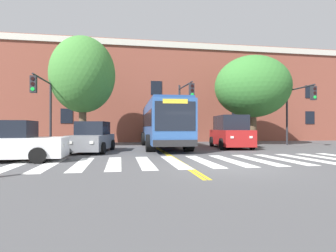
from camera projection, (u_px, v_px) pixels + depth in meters
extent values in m
plane|color=#4C4C4F|center=(229.00, 167.00, 9.73)|extent=(120.00, 120.00, 0.00)
cube|color=white|center=(14.00, 166.00, 10.03)|extent=(0.64, 4.23, 0.01)
cube|color=white|center=(49.00, 165.00, 10.25)|extent=(0.64, 4.23, 0.01)
cube|color=white|center=(82.00, 164.00, 10.48)|extent=(0.64, 4.23, 0.01)
cube|color=white|center=(114.00, 163.00, 10.70)|extent=(0.64, 4.23, 0.01)
cube|color=white|center=(145.00, 162.00, 10.93)|extent=(0.64, 4.23, 0.01)
cube|color=white|center=(175.00, 162.00, 11.15)|extent=(0.64, 4.23, 0.01)
cube|color=white|center=(203.00, 161.00, 11.38)|extent=(0.64, 4.23, 0.01)
cube|color=white|center=(230.00, 160.00, 11.60)|extent=(0.64, 4.23, 0.01)
cube|color=white|center=(256.00, 160.00, 11.83)|extent=(0.64, 4.23, 0.01)
cube|color=white|center=(282.00, 159.00, 12.05)|extent=(0.64, 4.23, 0.01)
cube|color=white|center=(306.00, 159.00, 12.28)|extent=(0.64, 4.23, 0.01)
cube|color=white|center=(329.00, 158.00, 12.50)|extent=(0.64, 4.23, 0.01)
cube|color=gold|center=(148.00, 143.00, 25.01)|extent=(0.12, 36.00, 0.01)
cube|color=gold|center=(150.00, 143.00, 25.03)|extent=(0.12, 36.00, 0.01)
cube|color=#2D5699|center=(163.00, 123.00, 19.18)|extent=(2.65, 10.64, 2.63)
cube|color=black|center=(180.00, 120.00, 19.36)|extent=(0.21, 9.75, 0.95)
cube|color=black|center=(146.00, 120.00, 19.01)|extent=(0.21, 9.75, 0.95)
cube|color=black|center=(175.00, 116.00, 13.93)|extent=(2.20, 0.07, 1.58)
cube|color=yellow|center=(175.00, 101.00, 13.93)|extent=(1.35, 0.06, 0.24)
cube|color=#232326|center=(175.00, 143.00, 13.89)|extent=(2.40, 0.15, 0.36)
cube|color=#294E89|center=(163.00, 104.00, 19.19)|extent=(2.50, 10.22, 0.16)
cylinder|color=black|center=(188.00, 143.00, 16.09)|extent=(0.58, 1.06, 1.05)
cylinder|color=black|center=(151.00, 143.00, 15.76)|extent=(0.58, 1.06, 1.05)
cylinder|color=black|center=(173.00, 139.00, 21.70)|extent=(0.58, 1.06, 1.05)
cylinder|color=black|center=(145.00, 139.00, 21.37)|extent=(0.58, 1.06, 1.05)
cylinder|color=black|center=(171.00, 138.00, 22.79)|extent=(0.58, 1.06, 1.05)
cylinder|color=black|center=(145.00, 138.00, 22.46)|extent=(0.58, 1.06, 1.05)
cube|color=slate|center=(93.00, 142.00, 15.70)|extent=(2.41, 4.72, 0.85)
cube|color=black|center=(93.00, 128.00, 15.84)|extent=(1.91, 2.37, 0.79)
cube|color=white|center=(91.00, 143.00, 13.44)|extent=(0.20, 0.07, 0.14)
cube|color=white|center=(70.00, 143.00, 13.41)|extent=(0.20, 0.07, 0.14)
cylinder|color=black|center=(103.00, 148.00, 14.32)|extent=(0.31, 0.68, 0.66)
cylinder|color=black|center=(69.00, 148.00, 14.28)|extent=(0.31, 0.68, 0.66)
cylinder|color=black|center=(112.00, 145.00, 17.12)|extent=(0.31, 0.68, 0.66)
cylinder|color=black|center=(84.00, 145.00, 17.08)|extent=(0.31, 0.68, 0.66)
cube|color=#AD1E1E|center=(230.00, 137.00, 18.77)|extent=(2.51, 4.89, 1.08)
cube|color=black|center=(230.00, 123.00, 18.82)|extent=(2.11, 3.09, 1.04)
cube|color=white|center=(251.00, 137.00, 16.43)|extent=(0.20, 0.06, 0.14)
cube|color=white|center=(232.00, 137.00, 16.37)|extent=(0.20, 0.06, 0.14)
cylinder|color=black|center=(252.00, 144.00, 17.37)|extent=(0.30, 0.78, 0.76)
cylinder|color=black|center=(222.00, 144.00, 17.25)|extent=(0.30, 0.78, 0.76)
cylinder|color=black|center=(238.00, 141.00, 20.28)|extent=(0.30, 0.78, 0.76)
cylinder|color=black|center=(212.00, 142.00, 20.17)|extent=(0.30, 0.78, 0.76)
cube|color=navy|center=(150.00, 136.00, 27.83)|extent=(1.95, 3.93, 0.84)
cube|color=black|center=(150.00, 128.00, 27.87)|extent=(1.67, 2.20, 0.73)
cube|color=white|center=(156.00, 135.00, 25.95)|extent=(0.20, 0.05, 0.14)
cube|color=white|center=(145.00, 136.00, 25.85)|extent=(0.20, 0.05, 0.14)
cylinder|color=black|center=(159.00, 139.00, 26.73)|extent=(0.26, 0.61, 0.60)
cylinder|color=black|center=(142.00, 139.00, 26.56)|extent=(0.26, 0.61, 0.60)
cylinder|color=black|center=(157.00, 138.00, 29.09)|extent=(0.26, 0.61, 0.60)
cylinder|color=black|center=(142.00, 138.00, 28.92)|extent=(0.26, 0.61, 0.60)
cube|color=white|center=(8.00, 147.00, 11.26)|extent=(4.74, 1.98, 0.85)
cube|color=black|center=(5.00, 129.00, 11.24)|extent=(2.30, 1.73, 0.73)
cube|color=white|center=(68.00, 144.00, 12.25)|extent=(0.04, 0.20, 0.14)
cube|color=white|center=(64.00, 146.00, 11.16)|extent=(0.04, 0.20, 0.14)
cylinder|color=black|center=(50.00, 151.00, 12.47)|extent=(0.67, 0.24, 0.66)
cylinder|color=black|center=(38.00, 155.00, 10.60)|extent=(0.67, 0.24, 0.66)
cylinder|color=#28282D|center=(287.00, 116.00, 22.01)|extent=(0.16, 0.16, 4.91)
cylinder|color=#28282D|center=(300.00, 88.00, 20.33)|extent=(0.20, 3.41, 0.11)
cube|color=#28282D|center=(313.00, 93.00, 18.78)|extent=(0.35, 0.29, 1.00)
cylinder|color=black|center=(315.00, 89.00, 18.64)|extent=(0.22, 0.04, 0.22)
cylinder|color=black|center=(315.00, 93.00, 18.63)|extent=(0.22, 0.04, 0.22)
cylinder|color=green|center=(315.00, 97.00, 18.63)|extent=(0.22, 0.04, 0.22)
cylinder|color=#28282D|center=(51.00, 113.00, 18.90)|extent=(0.16, 0.16, 5.04)
cylinder|color=#28282D|center=(43.00, 79.00, 17.07)|extent=(0.11, 3.73, 0.11)
cube|color=#28282D|center=(33.00, 84.00, 15.37)|extent=(0.34, 0.28, 1.00)
cylinder|color=black|center=(33.00, 79.00, 15.23)|extent=(0.22, 0.03, 0.22)
cylinder|color=black|center=(33.00, 84.00, 15.23)|extent=(0.22, 0.03, 0.22)
cylinder|color=green|center=(33.00, 89.00, 15.22)|extent=(0.22, 0.03, 0.22)
cylinder|color=#28282D|center=(179.00, 115.00, 21.72)|extent=(0.16, 0.16, 4.99)
cylinder|color=#28282D|center=(185.00, 86.00, 19.98)|extent=(0.28, 3.57, 0.11)
cube|color=#28282D|center=(192.00, 91.00, 18.38)|extent=(0.35, 0.30, 1.00)
cylinder|color=black|center=(192.00, 86.00, 18.23)|extent=(0.22, 0.04, 0.22)
cylinder|color=black|center=(192.00, 90.00, 18.23)|extent=(0.22, 0.04, 0.22)
cylinder|color=green|center=(192.00, 95.00, 18.23)|extent=(0.22, 0.04, 0.22)
cylinder|color=brown|center=(252.00, 129.00, 22.29)|extent=(0.65, 0.65, 2.73)
ellipsoid|color=#387A33|center=(252.00, 87.00, 22.31)|extent=(7.37, 6.67, 5.24)
cylinder|color=brown|center=(83.00, 127.00, 20.25)|extent=(0.56, 0.56, 3.06)
ellipsoid|color=#428438|center=(83.00, 75.00, 20.27)|extent=(6.28, 6.17, 5.90)
cube|color=brown|center=(153.00, 95.00, 29.79)|extent=(42.89, 7.09, 10.26)
cube|color=beige|center=(156.00, 44.00, 26.24)|extent=(42.89, 0.16, 0.60)
cube|color=black|center=(67.00, 116.00, 24.86)|extent=(1.10, 0.06, 1.40)
cube|color=black|center=(156.00, 117.00, 26.25)|extent=(1.10, 0.06, 1.40)
cube|color=black|center=(237.00, 117.00, 27.63)|extent=(1.10, 0.06, 1.40)
cube|color=black|center=(310.00, 118.00, 29.02)|extent=(1.10, 0.06, 1.40)
cube|color=black|center=(67.00, 86.00, 24.88)|extent=(1.10, 0.06, 1.40)
cube|color=black|center=(156.00, 88.00, 26.26)|extent=(1.10, 0.06, 1.40)
cube|color=black|center=(237.00, 90.00, 27.65)|extent=(1.10, 0.06, 1.40)
cube|color=black|center=(310.00, 92.00, 29.03)|extent=(1.10, 0.06, 1.40)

